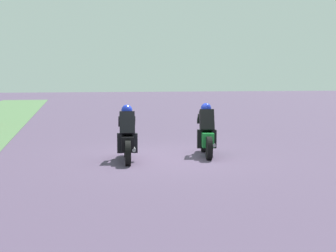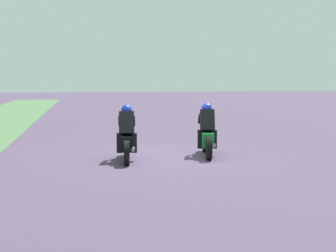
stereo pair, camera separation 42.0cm
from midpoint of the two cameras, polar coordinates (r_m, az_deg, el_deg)
name	(u,v)px [view 1 (the left image)]	position (r m, az deg, el deg)	size (l,w,h in m)	color
ground_plane	(166,157)	(13.40, -1.18, -3.78)	(120.00, 120.00, 0.00)	#4F3F59
rider_lane_a	(206,134)	(13.65, 3.73, -0.98)	(2.03, 0.61, 1.51)	black
rider_lane_b	(127,138)	(12.84, -5.83, -1.43)	(2.04, 0.56, 1.51)	black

